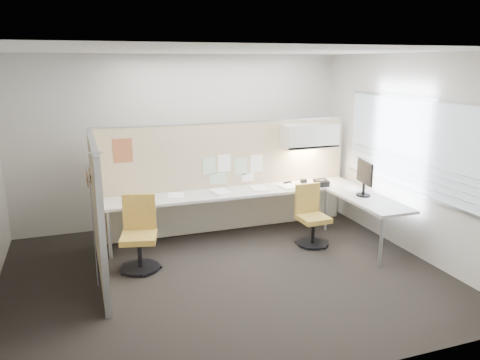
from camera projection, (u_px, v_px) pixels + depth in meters
name	position (u px, v px, depth m)	size (l,w,h in m)	color
floor	(225.00, 275.00, 6.07)	(5.50, 4.50, 0.01)	black
ceiling	(223.00, 50.00, 5.37)	(5.50, 4.50, 0.01)	white
wall_back	(183.00, 141.00, 7.78)	(5.50, 0.02, 2.80)	beige
wall_front	(310.00, 230.00, 3.66)	(5.50, 0.02, 2.80)	beige
wall_right	(409.00, 155.00, 6.61)	(0.02, 4.50, 2.80)	beige
window_pane	(409.00, 144.00, 6.56)	(0.01, 2.80, 1.30)	#98A5B0
partition_back	(227.00, 178.00, 7.49)	(4.10, 0.06, 1.75)	#CBB28C
partition_left	(97.00, 211.00, 5.82)	(0.06, 2.20, 1.75)	#CBB28C
desk	(260.00, 200.00, 7.25)	(4.00, 2.07, 0.73)	beige
overhead_bin	(310.00, 136.00, 7.58)	(0.90, 0.36, 0.38)	beige
task_light_strip	(309.00, 149.00, 7.63)	(0.60, 0.06, 0.02)	#FFEABF
pinned_papers	(232.00, 168.00, 7.44)	(1.01, 0.00, 0.47)	#8CBF8C
poster	(123.00, 151.00, 6.81)	(0.28, 0.00, 0.35)	orange
chair_left	(139.00, 236.00, 6.16)	(0.54, 0.56, 0.97)	black
chair_right	(311.00, 217.00, 6.99)	(0.47, 0.47, 0.89)	black
monitor	(364.00, 176.00, 6.91)	(0.21, 0.50, 0.53)	black
phone	(321.00, 183.00, 7.53)	(0.21, 0.20, 0.12)	black
stapler	(287.00, 183.00, 7.62)	(0.14, 0.04, 0.05)	black
tape_dispenser	(304.00, 181.00, 7.73)	(0.10, 0.06, 0.06)	black
coat_hook	(90.00, 188.00, 4.85)	(0.18, 0.49, 1.45)	silver
paper_stack_0	(143.00, 200.00, 6.73)	(0.23, 0.30, 0.03)	white
paper_stack_1	(176.00, 196.00, 6.96)	(0.23, 0.30, 0.02)	white
paper_stack_2	(221.00, 192.00, 7.11)	(0.23, 0.30, 0.04)	white
paper_stack_3	(259.00, 188.00, 7.36)	(0.23, 0.30, 0.02)	white
paper_stack_4	(288.00, 187.00, 7.44)	(0.23, 0.30, 0.03)	white
paper_stack_5	(354.00, 189.00, 7.33)	(0.23, 0.30, 0.02)	white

